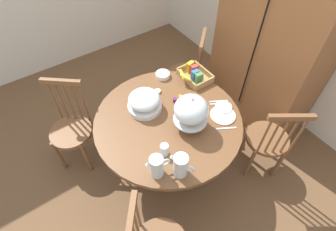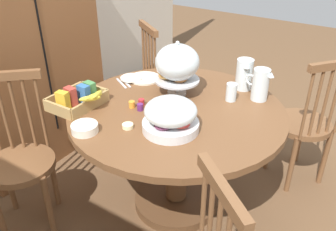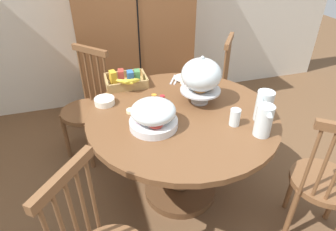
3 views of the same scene
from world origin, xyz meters
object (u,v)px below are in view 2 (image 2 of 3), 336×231
Objects in this scene: windsor_chair_far_side at (21,162)px; drinking_glass at (231,92)px; windsor_chair_by_cabinet at (304,125)px; cereal_basket at (79,99)px; dining_table at (177,137)px; fruit_platter_covered at (171,116)px; milk_pitcher at (260,86)px; china_plate_small at (131,78)px; cereal_bowl at (85,128)px; wooden_armoire at (16,34)px; orange_juice_pitcher at (244,76)px; windsor_chair_facing_door at (135,89)px; china_plate_large at (145,78)px; pastry_stand_with_dome at (177,64)px; butter_dish at (128,126)px.

drinking_glass is (0.89, -0.92, 0.34)m from windsor_chair_far_side.
windsor_chair_by_cabinet is 1.53m from cereal_basket.
cereal_basket is (-0.29, 0.50, 0.25)m from dining_table.
milk_pitcher is (0.59, -0.26, 0.00)m from fruit_platter_covered.
milk_pitcher is 0.86m from china_plate_small.
milk_pitcher is (-0.35, 0.24, 0.38)m from windsor_chair_by_cabinet.
fruit_platter_covered is 0.45m from cereal_bowl.
wooden_armoire is 1.58m from drinking_glass.
windsor_chair_far_side is at bearing 139.86° from orange_juice_pitcher.
orange_juice_pitcher is at bearing -43.62° from cereal_basket.
windsor_chair_far_side is at bearing 133.27° from milk_pitcher.
milk_pitcher is at bearing -36.17° from cereal_bowl.
orange_juice_pitcher is 0.17m from milk_pitcher.
dining_table is at bearing -60.21° from cereal_basket.
china_plate_small is at bearing -3.27° from cereal_basket.
windsor_chair_by_cabinet reaches higher than cereal_basket.
drinking_glass is at bearing -106.17° from windsor_chair_facing_door.
milk_pitcher is at bearing -79.87° from china_plate_large.
china_plate_large is at bearing 60.14° from dining_table.
china_plate_small is (-0.06, 0.06, 0.01)m from china_plate_large.
orange_juice_pitcher is (0.68, -0.12, 0.01)m from fruit_platter_covered.
fruit_platter_covered is at bearing -124.63° from china_plate_small.
windsor_chair_by_cabinet is at bearing -64.25° from china_plate_large.
windsor_chair_facing_door and windsor_chair_far_side have the same top height.
cereal_basket is (-0.84, -0.25, 0.33)m from windsor_chair_facing_door.
windsor_chair_facing_door is at bearing 54.05° from dining_table.
windsor_chair_far_side is 6.96× the size of cereal_bowl.
windsor_chair_by_cabinet is (0.72, -0.59, -0.09)m from dining_table.
wooden_armoire is 1.24m from pastry_stand_with_dome.
windsor_chair_by_cabinet and windsor_chair_facing_door have the same top height.
windsor_chair_by_cabinet is at bearing -55.89° from orange_juice_pitcher.
cereal_bowl reaches higher than dining_table.
fruit_platter_covered is at bearing -54.51° from cereal_bowl.
pastry_stand_with_dome is at bearing 114.42° from milk_pitcher.
pastry_stand_with_dome is at bearing 133.17° from orange_juice_pitcher.
milk_pitcher reaches higher than fruit_platter_covered.
drinking_glass is (0.27, -0.22, 0.25)m from dining_table.
fruit_platter_covered is at bearing -96.24° from wooden_armoire.
china_plate_small is (0.17, 0.48, 0.22)m from dining_table.
wooden_armoire is at bearing 108.43° from china_plate_large.
wooden_armoire is 1.63m from orange_juice_pitcher.
pastry_stand_with_dome is 0.45m from fruit_platter_covered.
china_plate_small is 1.07× the size of cereal_bowl.
wooden_armoire is 32.67× the size of butter_dish.
wooden_armoire is 0.91m from china_plate_small.
wooden_armoire is 1.15m from cereal_bowl.
fruit_platter_covered reaches higher than china_plate_large.
milk_pitcher is at bearing -122.72° from orange_juice_pitcher.
fruit_platter_covered is 0.69m from china_plate_large.
china_plate_large is 0.63m from drinking_glass.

